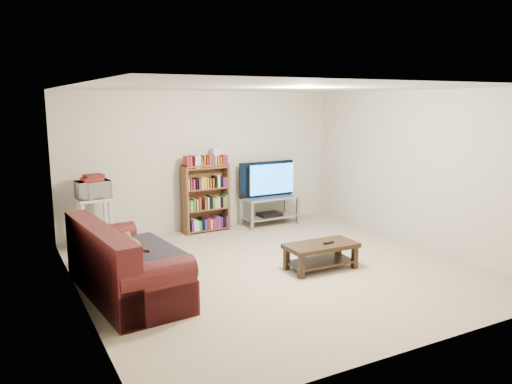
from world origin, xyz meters
TOP-DOWN VIEW (x-y plane):
  - floor at (0.00, 0.00)m, footprint 5.00×5.00m
  - ceiling at (0.00, 0.00)m, footprint 5.00×5.00m
  - wall_back at (0.00, 2.50)m, footprint 5.00×0.00m
  - wall_front at (0.00, -2.50)m, footprint 5.00×0.00m
  - wall_left at (-2.50, 0.00)m, footprint 0.00×5.00m
  - wall_right at (2.50, 0.00)m, footprint 0.00×5.00m
  - sofa at (-2.07, 0.05)m, footprint 1.06×2.08m
  - blanket at (-1.88, -0.07)m, footprint 0.94×1.13m
  - cat at (-1.89, 0.12)m, footprint 0.27×0.56m
  - coffee_table at (0.53, -0.28)m, footprint 0.98×0.50m
  - remote at (0.61, -0.32)m, footprint 0.16×0.07m
  - tv_stand at (1.13, 2.17)m, footprint 1.05×0.50m
  - television at (1.13, 2.17)m, footprint 1.11×0.18m
  - dvd_player at (1.13, 2.17)m, footprint 0.42×0.30m
  - bookshelf at (-0.08, 2.27)m, footprint 0.82×0.29m
  - shelf_clutter at (0.02, 2.29)m, footprint 0.60×0.21m
  - microwave_stand at (-1.96, 2.12)m, footprint 0.52×0.40m
  - microwave at (-1.96, 2.12)m, footprint 0.51×0.38m
  - game_boxes at (-1.96, 2.12)m, footprint 0.31×0.28m

SIDE VIEW (x-z plane):
  - floor at x=0.00m, z-range 0.00..0.00m
  - dvd_player at x=1.13m, z-range 0.16..0.22m
  - coffee_table at x=0.53m, z-range 0.07..0.42m
  - sofa at x=-2.07m, z-range -0.12..0.73m
  - tv_stand at x=1.13m, z-range 0.09..0.61m
  - remote at x=0.61m, z-range 0.35..0.38m
  - microwave_stand at x=-1.96m, z-range 0.11..0.90m
  - blanket at x=-1.88m, z-range 0.42..0.60m
  - cat at x=-1.89m, z-range 0.49..0.65m
  - bookshelf at x=-0.08m, z-range 0.02..1.19m
  - television at x=1.13m, z-range 0.52..1.15m
  - microwave at x=-1.96m, z-range 0.79..1.06m
  - game_boxes at x=-1.96m, z-range 1.06..1.11m
  - wall_back at x=0.00m, z-range -1.30..3.70m
  - wall_front at x=0.00m, z-range -1.30..3.70m
  - wall_left at x=-2.50m, z-range -1.30..3.70m
  - wall_right at x=2.50m, z-range -1.30..3.70m
  - shelf_clutter at x=0.02m, z-range 1.14..1.42m
  - ceiling at x=0.00m, z-range 2.40..2.40m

